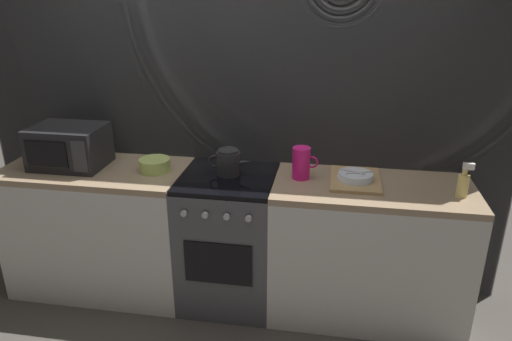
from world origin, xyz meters
TOP-DOWN VIEW (x-y plane):
  - ground_plane at (0.00, 0.00)m, footprint 8.00×8.00m
  - back_wall at (0.00, 0.32)m, footprint 3.60×0.05m
  - counter_left at (-0.90, 0.00)m, footprint 1.20×0.60m
  - stove_unit at (-0.00, -0.00)m, footprint 0.60×0.63m
  - counter_right at (0.90, 0.00)m, footprint 1.20×0.60m
  - microwave at (-1.06, 0.01)m, footprint 0.46×0.35m
  - kettle at (-0.00, 0.03)m, footprint 0.28×0.15m
  - mixing_bowl at (-0.48, 0.01)m, footprint 0.20×0.20m
  - pitcher at (0.46, 0.05)m, footprint 0.16×0.11m
  - dish_pile at (0.79, 0.04)m, footprint 0.30×0.40m
  - spray_bottle at (1.38, -0.08)m, footprint 0.08×0.06m

SIDE VIEW (x-z plane):
  - ground_plane at x=0.00m, z-range 0.00..0.00m
  - stove_unit at x=0.00m, z-range 0.00..0.90m
  - counter_left at x=-0.90m, z-range 0.00..0.90m
  - counter_right at x=0.90m, z-range 0.00..0.90m
  - dish_pile at x=0.79m, z-range 0.89..0.96m
  - mixing_bowl at x=-0.48m, z-range 0.90..0.98m
  - spray_bottle at x=1.38m, z-range 0.88..1.08m
  - kettle at x=0.00m, z-range 0.90..1.06m
  - pitcher at x=0.46m, z-range 0.90..1.10m
  - microwave at x=-1.06m, z-range 0.90..1.17m
  - back_wall at x=0.00m, z-range 0.00..2.40m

